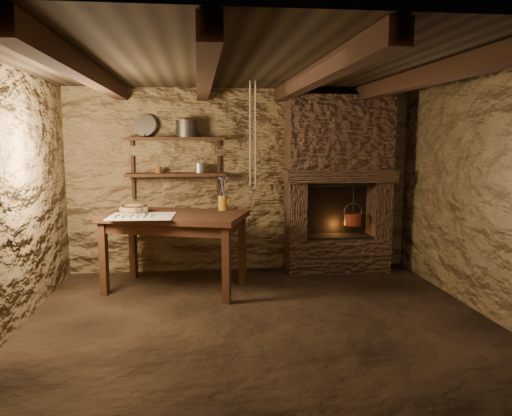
{
  "coord_description": "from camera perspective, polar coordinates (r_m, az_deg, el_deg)",
  "views": [
    {
      "loc": [
        -0.57,
        -4.57,
        1.75
      ],
      "look_at": [
        0.07,
        0.9,
        0.98
      ],
      "focal_mm": 35.0,
      "sensor_mm": 36.0,
      "label": 1
    }
  ],
  "objects": [
    {
      "name": "iron_stockpot",
      "position": [
        6.42,
        -7.94,
        8.89
      ],
      "size": [
        0.35,
        0.35,
        0.2
      ],
      "primitive_type": "cylinder",
      "rotation": [
        0.0,
        0.0,
        0.43
      ],
      "color": "#2C2927",
      "rests_on": "shelf_upper"
    },
    {
      "name": "hanging_ropes",
      "position": [
        5.66,
        -0.37,
        8.42
      ],
      "size": [
        0.08,
        0.08,
        1.2
      ],
      "primitive_type": null,
      "color": "tan",
      "rests_on": "ceiling"
    },
    {
      "name": "stoneware_jug",
      "position": [
        5.98,
        -3.77,
        1.39
      ],
      "size": [
        0.14,
        0.14,
        0.4
      ],
      "rotation": [
        0.0,
        0.0,
        0.31
      ],
      "color": "#99651D",
      "rests_on": "work_table"
    },
    {
      "name": "rusty_tin",
      "position": [
        6.45,
        -11.09,
        4.3
      ],
      "size": [
        0.09,
        0.09,
        0.08
      ],
      "primitive_type": "cylinder",
      "rotation": [
        0.0,
        0.0,
        -0.08
      ],
      "color": "#592811",
      "rests_on": "shelf_lower"
    },
    {
      "name": "drinking_glasses",
      "position": [
        5.75,
        -12.57,
        -0.23
      ],
      "size": [
        0.23,
        0.07,
        0.09
      ],
      "primitive_type": null,
      "color": "white",
      "rests_on": "linen_cloth"
    },
    {
      "name": "beam_mid_right",
      "position": [
        4.73,
        6.68,
        14.66
      ],
      "size": [
        0.14,
        3.95,
        0.16
      ],
      "primitive_type": "cube",
      "color": "black",
      "rests_on": "ceiling"
    },
    {
      "name": "hearth",
      "position": [
        6.62,
        9.34,
        3.27
      ],
      "size": [
        1.43,
        0.51,
        2.3
      ],
      "color": "#3B271D",
      "rests_on": "floor"
    },
    {
      "name": "floor",
      "position": [
        4.93,
        0.43,
        -12.87
      ],
      "size": [
        4.5,
        4.5,
        0.0
      ],
      "primitive_type": "plane",
      "color": "black",
      "rests_on": "ground"
    },
    {
      "name": "wooden_bowl",
      "position": [
        5.96,
        -13.75,
        -0.11
      ],
      "size": [
        0.43,
        0.43,
        0.12
      ],
      "primitive_type": "ellipsoid",
      "rotation": [
        0.0,
        0.0,
        0.29
      ],
      "color": "olive",
      "rests_on": "work_table"
    },
    {
      "name": "left_wall",
      "position": [
        4.9,
        -26.64,
        0.64
      ],
      "size": [
        0.04,
        4.0,
        2.4
      ],
      "primitive_type": "cube",
      "color": "brown",
      "rests_on": "floor"
    },
    {
      "name": "small_kettle",
      "position": [
        6.43,
        -6.42,
        4.56
      ],
      "size": [
        0.21,
        0.18,
        0.18
      ],
      "primitive_type": null,
      "rotation": [
        0.0,
        0.0,
        -0.34
      ],
      "color": "#A3A39E",
      "rests_on": "shelf_lower"
    },
    {
      "name": "work_table",
      "position": [
        5.88,
        -9.19,
        -4.61
      ],
      "size": [
        1.78,
        1.35,
        0.9
      ],
      "rotation": [
        0.0,
        0.0,
        -0.32
      ],
      "color": "#341C12",
      "rests_on": "floor"
    },
    {
      "name": "linen_cloth",
      "position": [
        5.63,
        -12.92,
        -0.92
      ],
      "size": [
        0.73,
        0.61,
        0.01
      ],
      "primitive_type": "cube",
      "rotation": [
        0.0,
        0.0,
        -0.06
      ],
      "color": "beige",
      "rests_on": "work_table"
    },
    {
      "name": "pewter_cutlery_row",
      "position": [
        5.6,
        -12.95,
        -0.86
      ],
      "size": [
        0.6,
        0.26,
        0.01
      ],
      "primitive_type": null,
      "rotation": [
        0.0,
        0.0,
        -0.06
      ],
      "color": "gray",
      "rests_on": "linen_cloth"
    },
    {
      "name": "beam_far_left",
      "position": [
        4.7,
        -18.61,
        14.36
      ],
      "size": [
        0.14,
        3.95,
        0.16
      ],
      "primitive_type": "cube",
      "color": "black",
      "rests_on": "ceiling"
    },
    {
      "name": "beam_far_right",
      "position": [
        5.05,
        18.13,
        13.9
      ],
      "size": [
        0.14,
        3.95,
        0.16
      ],
      "primitive_type": "cube",
      "color": "black",
      "rests_on": "ceiling"
    },
    {
      "name": "right_wall",
      "position": [
        5.4,
        24.87,
        1.34
      ],
      "size": [
        0.04,
        4.0,
        2.4
      ],
      "primitive_type": "cube",
      "color": "brown",
      "rests_on": "floor"
    },
    {
      "name": "back_wall",
      "position": [
        6.62,
        -1.7,
        3.14
      ],
      "size": [
        4.5,
        0.04,
        2.4
      ],
      "primitive_type": "cube",
      "color": "brown",
      "rests_on": "floor"
    },
    {
      "name": "front_wall",
      "position": [
        2.69,
        5.72,
        -3.89
      ],
      "size": [
        4.5,
        0.04,
        2.4
      ],
      "primitive_type": "cube",
      "color": "brown",
      "rests_on": "floor"
    },
    {
      "name": "beam_mid_left",
      "position": [
        4.61,
        -5.93,
        14.86
      ],
      "size": [
        0.14,
        3.95,
        0.16
      ],
      "primitive_type": "cube",
      "color": "black",
      "rests_on": "ceiling"
    },
    {
      "name": "shelf_lower",
      "position": [
        6.44,
        -9.15,
        3.8
      ],
      "size": [
        1.25,
        0.3,
        0.04
      ],
      "primitive_type": "cube",
      "color": "black",
      "rests_on": "back_wall"
    },
    {
      "name": "shelf_upper",
      "position": [
        6.42,
        -9.24,
        7.81
      ],
      "size": [
        1.25,
        0.3,
        0.04
      ],
      "primitive_type": "cube",
      "color": "black",
      "rests_on": "back_wall"
    },
    {
      "name": "ceiling",
      "position": [
        4.66,
        0.46,
        15.94
      ],
      "size": [
        4.5,
        4.0,
        0.04
      ],
      "primitive_type": "cube",
      "color": "black",
      "rests_on": "back_wall"
    },
    {
      "name": "tin_pan",
      "position": [
        6.55,
        -12.55,
        9.18
      ],
      "size": [
        0.32,
        0.2,
        0.29
      ],
      "primitive_type": "cylinder",
      "rotation": [
        1.26,
        0.0,
        -0.27
      ],
      "color": "#A3A39E",
      "rests_on": "shelf_upper"
    },
    {
      "name": "red_pot",
      "position": [
        6.69,
        11.0,
        -1.18
      ],
      "size": [
        0.26,
        0.26,
        0.54
      ],
      "rotation": [
        0.0,
        0.0,
        -0.21
      ],
      "color": "maroon",
      "rests_on": "hearth"
    }
  ]
}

